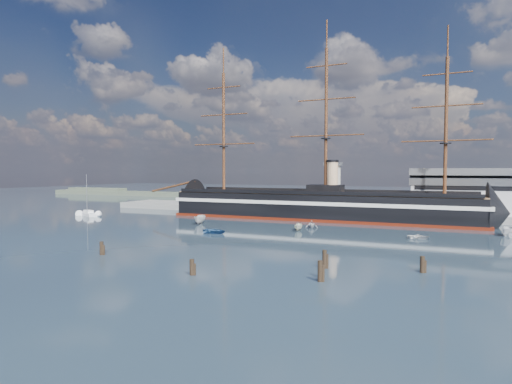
% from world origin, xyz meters
% --- Properties ---
extents(ground, '(600.00, 600.00, 0.00)m').
position_xyz_m(ground, '(0.00, 40.00, 0.00)').
color(ground, '#1B2633').
rests_on(ground, ground).
extents(quay, '(180.00, 18.00, 2.00)m').
position_xyz_m(quay, '(10.00, 76.00, 0.00)').
color(quay, slate).
rests_on(quay, ground).
extents(quay_tower, '(5.00, 5.00, 15.00)m').
position_xyz_m(quay_tower, '(3.00, 73.00, 9.75)').
color(quay_tower, silver).
rests_on(quay_tower, ground).
extents(shoreline, '(120.00, 10.00, 4.00)m').
position_xyz_m(shoreline, '(-139.23, 135.00, 1.45)').
color(shoreline, '#3F4C38').
rests_on(shoreline, ground).
extents(warship, '(112.96, 17.18, 53.94)m').
position_xyz_m(warship, '(0.46, 60.00, 4.04)').
color(warship, black).
rests_on(warship, ground).
extents(sailboat, '(8.58, 5.65, 13.30)m').
position_xyz_m(sailboat, '(-66.78, 38.17, 0.85)').
color(sailboat, white).
rests_on(sailboat, ground).
extents(motorboat_a, '(7.92, 4.75, 2.98)m').
position_xyz_m(motorboat_a, '(-23.58, 35.37, 0.00)').
color(motorboat_a, white).
rests_on(motorboat_a, ground).
extents(motorboat_b, '(1.56, 3.61, 1.66)m').
position_xyz_m(motorboat_b, '(-11.39, 22.14, 0.00)').
color(motorboat_b, '#2A5488').
rests_on(motorboat_b, ground).
extents(motorboat_c, '(5.31, 2.64, 2.03)m').
position_xyz_m(motorboat_c, '(4.66, 34.41, 0.00)').
color(motorboat_c, silver).
rests_on(motorboat_c, ground).
extents(motorboat_d, '(6.15, 4.35, 2.07)m').
position_xyz_m(motorboat_d, '(5.99, 40.61, 0.00)').
color(motorboat_d, silver).
rests_on(motorboat_d, ground).
extents(motorboat_e, '(1.31, 2.84, 1.29)m').
position_xyz_m(motorboat_e, '(31.69, 33.08, 0.00)').
color(motorboat_e, silver).
rests_on(motorboat_e, ground).
extents(motorboat_f, '(6.51, 3.92, 2.45)m').
position_xyz_m(motorboat_f, '(49.11, 45.73, 0.00)').
color(motorboat_f, silver).
rests_on(motorboat_f, ground).
extents(piling_near_left, '(0.64, 0.64, 2.99)m').
position_xyz_m(piling_near_left, '(-16.11, -7.80, 0.00)').
color(piling_near_left, black).
rests_on(piling_near_left, ground).
extents(piling_near_mid, '(0.64, 0.64, 2.91)m').
position_xyz_m(piling_near_mid, '(5.66, -13.37, 0.00)').
color(piling_near_mid, black).
rests_on(piling_near_mid, ground).
extents(piling_near_right, '(0.64, 0.64, 3.42)m').
position_xyz_m(piling_near_right, '(21.09, -1.85, 0.00)').
color(piling_near_right, black).
rests_on(piling_near_right, ground).
extents(piling_far_right, '(0.64, 0.64, 3.04)m').
position_xyz_m(piling_far_right, '(34.29, 1.26, 0.00)').
color(piling_far_right, black).
rests_on(piling_far_right, ground).
extents(piling_extra, '(0.64, 0.64, 3.46)m').
position_xyz_m(piling_extra, '(22.62, -9.46, 0.00)').
color(piling_extra, black).
rests_on(piling_extra, ground).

